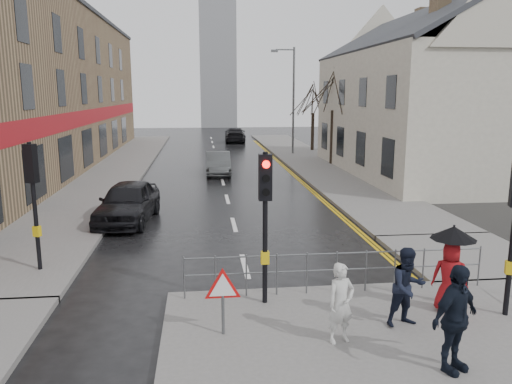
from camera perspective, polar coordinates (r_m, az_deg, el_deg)
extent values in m
plane|color=black|center=(11.35, 0.11, -13.56)|extent=(120.00, 120.00, 0.00)
cube|color=#605E5B|center=(33.99, -15.37, 2.93)|extent=(4.00, 44.00, 0.14)
cube|color=#605E5B|center=(36.37, 5.86, 3.80)|extent=(4.00, 40.00, 0.14)
cube|color=#605E5B|center=(16.00, 22.76, -6.71)|extent=(4.00, 4.20, 0.14)
cube|color=#8D7251|center=(34.01, -25.42, 10.60)|extent=(8.00, 42.00, 10.00)
cube|color=beige|center=(31.18, 18.81, 8.36)|extent=(9.00, 16.00, 7.00)
cube|color=#8D7251|center=(35.57, 18.42, 17.89)|extent=(0.70, 0.90, 1.80)
cube|color=gray|center=(72.41, -4.40, 14.60)|extent=(5.00, 5.00, 18.00)
cylinder|color=black|center=(10.93, 1.04, -4.27)|extent=(0.11, 0.11, 3.40)
cube|color=black|center=(10.67, 1.07, 1.68)|extent=(0.28, 0.22, 1.00)
cylinder|color=#FF0C07|center=(10.49, 1.17, 3.17)|extent=(0.16, 0.04, 0.16)
cylinder|color=black|center=(10.54, 1.17, 1.56)|extent=(0.16, 0.04, 0.16)
cylinder|color=black|center=(10.59, 1.16, -0.04)|extent=(0.16, 0.04, 0.16)
cube|color=gold|center=(11.12, 1.03, -7.50)|extent=(0.18, 0.14, 0.28)
cube|color=gold|center=(11.78, 27.02, -7.69)|extent=(0.22, 0.19, 0.28)
cylinder|color=black|center=(14.23, -23.96, -1.59)|extent=(0.11, 0.11, 3.40)
cube|color=black|center=(14.04, -24.33, 3.00)|extent=(0.34, 0.30, 1.00)
cylinder|color=black|center=(14.12, -24.09, 4.28)|extent=(0.16, 0.09, 0.16)
cylinder|color=black|center=(14.15, -23.99, 3.08)|extent=(0.16, 0.09, 0.16)
cylinder|color=black|center=(14.19, -23.89, 1.88)|extent=(0.16, 0.09, 0.16)
cube|color=gold|center=(14.38, -23.75, -4.11)|extent=(0.22, 0.19, 0.28)
cylinder|color=#595B5E|center=(11.60, -8.22, -9.69)|extent=(0.04, 0.04, 1.00)
cylinder|color=#595B5E|center=(13.38, 24.14, -7.73)|extent=(0.04, 0.04, 1.00)
cylinder|color=#595B5E|center=(11.86, 9.25, -6.94)|extent=(7.10, 0.04, 0.04)
cylinder|color=#595B5E|center=(11.99, 9.19, -8.76)|extent=(7.10, 0.04, 0.04)
cylinder|color=#595B5E|center=(9.97, -3.78, -13.68)|extent=(0.06, 0.06, 0.85)
cylinder|color=red|center=(9.76, -3.82, -10.89)|extent=(0.80, 0.03, 0.80)
cylinder|color=white|center=(9.74, -3.82, -10.93)|extent=(0.60, 0.03, 0.60)
cylinder|color=#595B5E|center=(38.91, 4.30, 10.32)|extent=(0.16, 0.16, 8.00)
cylinder|color=#595B5E|center=(38.91, 3.33, 15.94)|extent=(1.40, 0.10, 0.10)
cube|color=#595B5E|center=(38.78, 2.12, 15.82)|extent=(0.50, 0.25, 0.18)
cylinder|color=#2F241A|center=(33.50, 8.68, 6.22)|extent=(0.26, 0.26, 3.50)
cylinder|color=#2F241A|center=(41.39, 6.48, 6.87)|extent=(0.26, 0.26, 3.00)
imported|color=beige|center=(9.66, 9.68, -12.42)|extent=(0.65, 0.53, 1.54)
imported|color=black|center=(10.59, 16.94, -10.35)|extent=(0.90, 0.77, 1.63)
imported|color=maroon|center=(11.56, 21.31, -9.01)|extent=(0.90, 0.79, 1.55)
cylinder|color=black|center=(11.52, 21.35, -8.54)|extent=(0.02, 0.02, 1.75)
cone|color=black|center=(11.27, 21.66, -4.35)|extent=(0.96, 0.96, 0.28)
imported|color=black|center=(9.18, 21.79, -13.30)|extent=(1.19, 0.91, 1.88)
imported|color=black|center=(19.22, -14.43, -1.11)|extent=(2.31, 4.66, 1.53)
imported|color=#3D4142|center=(29.64, -4.33, 3.28)|extent=(1.48, 4.05, 1.33)
imported|color=black|center=(49.30, -2.40, 6.54)|extent=(2.23, 4.96, 1.41)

